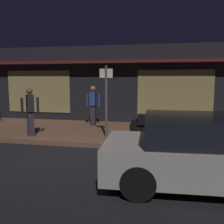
% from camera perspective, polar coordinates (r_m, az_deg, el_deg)
% --- Properties ---
extents(ground_plane, '(60.00, 60.00, 0.00)m').
position_cam_1_polar(ground_plane, '(7.28, -11.83, -9.67)').
color(ground_plane, black).
extents(sidewalk_slab, '(18.00, 4.00, 0.15)m').
position_cam_1_polar(sidewalk_slab, '(9.99, -4.84, -4.38)').
color(sidewalk_slab, brown).
rests_on(sidewalk_slab, ground_plane).
extents(storefront_building, '(18.00, 3.30, 3.60)m').
position_cam_1_polar(storefront_building, '(13.06, -0.57, 6.10)').
color(storefront_building, black).
rests_on(storefront_building, ground_plane).
extents(motorcycle, '(1.70, 0.55, 0.97)m').
position_cam_1_polar(motorcycle, '(8.86, 9.62, -2.23)').
color(motorcycle, black).
rests_on(motorcycle, sidewalk_slab).
extents(person_photographer, '(0.54, 0.45, 1.67)m').
position_cam_1_polar(person_photographer, '(9.22, -17.79, 0.29)').
color(person_photographer, '#28232D').
rests_on(person_photographer, sidewalk_slab).
extents(person_bystander, '(0.62, 0.40, 1.67)m').
position_cam_1_polar(person_bystander, '(10.78, -4.25, 1.64)').
color(person_bystander, '#28232D').
rests_on(person_bystander, sidewalk_slab).
extents(sign_post, '(0.44, 0.09, 2.40)m').
position_cam_1_polar(sign_post, '(8.55, -1.30, 3.36)').
color(sign_post, '#47474C').
rests_on(sign_post, sidewalk_slab).
extents(parked_car_far, '(4.21, 2.02, 1.42)m').
position_cam_1_polar(parked_car_far, '(5.38, 20.46, -8.37)').
color(parked_car_far, black).
rests_on(parked_car_far, ground_plane).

